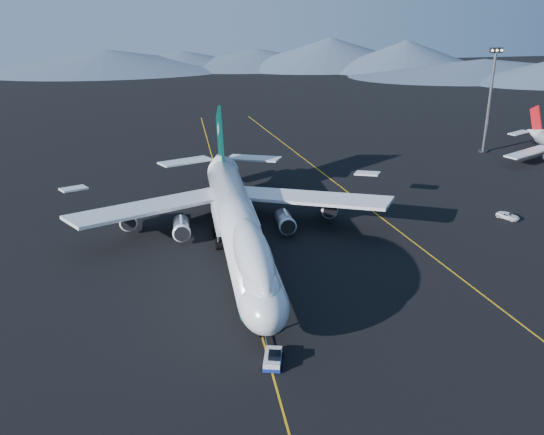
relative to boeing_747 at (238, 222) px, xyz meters
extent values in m
plane|color=black|center=(0.00, -0.03, -5.81)|extent=(500.00, 500.00, 0.00)
cube|color=#DF9E0D|center=(0.00, -0.03, -5.80)|extent=(0.25, 220.00, 0.01)
cube|color=#DF9E0D|center=(30.00, 9.97, -5.80)|extent=(28.08, 198.09, 0.01)
cone|color=#45556A|center=(-40.81, 231.40, 0.19)|extent=(100.00, 100.00, 12.00)
cone|color=#45556A|center=(36.76, 232.07, 0.19)|extent=(100.00, 100.00, 12.00)
cone|color=#45556A|center=(110.33, 207.46, 0.19)|extent=(100.00, 100.00, 12.00)
cylinder|color=silver|center=(0.00, -0.03, -0.21)|extent=(6.50, 56.00, 6.50)
ellipsoid|color=silver|center=(0.00, -28.03, -0.21)|extent=(6.50, 10.40, 6.50)
ellipsoid|color=silver|center=(0.00, -18.53, 2.29)|extent=(5.13, 25.16, 5.85)
cube|color=black|center=(0.00, -30.03, 0.99)|extent=(3.60, 1.61, 1.29)
cone|color=silver|center=(0.00, 32.97, 0.59)|extent=(6.50, 12.00, 6.50)
cube|color=#043E33|center=(0.00, 0.97, -1.11)|extent=(6.24, 60.00, 1.10)
cube|color=silver|center=(0.00, 5.47, -1.31)|extent=(7.50, 13.00, 1.60)
cube|color=silver|center=(-14.50, 11.47, -0.61)|extent=(30.62, 23.28, 2.83)
cube|color=silver|center=(14.50, 11.47, -0.61)|extent=(30.62, 23.28, 2.83)
cylinder|color=slate|center=(-9.50, 7.47, -3.41)|extent=(2.90, 5.50, 2.90)
cylinder|color=slate|center=(-19.00, 13.97, -3.41)|extent=(2.90, 5.50, 2.90)
cylinder|color=slate|center=(9.50, 7.47, -3.41)|extent=(2.90, 5.50, 2.90)
cylinder|color=slate|center=(19.00, 13.97, -3.41)|extent=(2.90, 5.50, 2.90)
cube|color=#043E33|center=(0.00, 31.97, 5.59)|extent=(0.55, 14.11, 15.94)
cube|color=silver|center=(-7.50, 34.47, 0.99)|extent=(12.39, 9.47, 0.98)
cube|color=silver|center=(7.50, 34.47, 0.99)|extent=(12.39, 9.47, 0.98)
cylinder|color=black|center=(0.00, -26.53, -5.26)|extent=(0.90, 1.10, 1.10)
cube|color=silver|center=(0.40, -32.68, -5.12)|extent=(2.99, 4.46, 1.02)
cube|color=navy|center=(0.40, -32.68, -5.49)|extent=(3.13, 4.67, 0.46)
cube|color=black|center=(0.40, -32.68, -4.38)|extent=(1.81, 1.81, 0.84)
cone|color=silver|center=(89.38, 55.94, -1.84)|extent=(3.77, 6.95, 3.77)
cube|color=silver|center=(79.45, 42.04, -3.03)|extent=(16.68, 11.26, 0.35)
cube|color=#B71018|center=(89.38, 56.44, 1.93)|extent=(0.35, 6.77, 8.00)
imported|color=white|center=(54.12, 6.95, -5.19)|extent=(4.20, 4.88, 1.25)
cylinder|color=black|center=(73.21, 53.64, -5.60)|extent=(2.55, 2.55, 0.43)
cylinder|color=slate|center=(73.21, 53.64, 7.47)|extent=(0.74, 0.74, 26.57)
cube|color=black|center=(73.21, 53.64, 21.08)|extent=(3.40, 0.85, 1.28)
camera|label=1|loc=(-10.13, -94.47, 38.44)|focal=40.00mm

